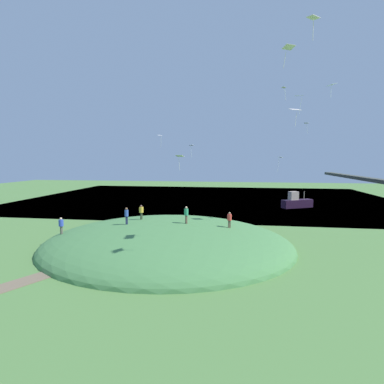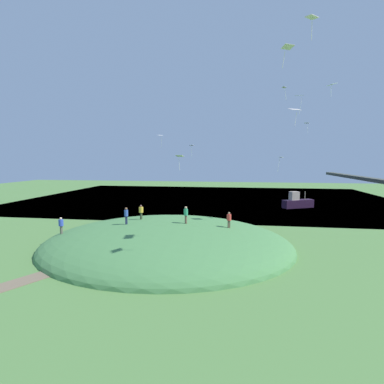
{
  "view_description": "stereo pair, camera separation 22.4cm",
  "coord_description": "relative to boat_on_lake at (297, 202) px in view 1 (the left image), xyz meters",
  "views": [
    {
      "loc": [
        37.68,
        5.89,
        8.76
      ],
      "look_at": [
        1.39,
        0.56,
        4.75
      ],
      "focal_mm": 27.85,
      "sensor_mm": 36.0,
      "label": 1
    },
    {
      "loc": [
        37.65,
        6.11,
        8.76
      ],
      "look_at": [
        1.39,
        0.56,
        4.75
      ],
      "focal_mm": 27.85,
      "sensor_mm": 36.0,
      "label": 2
    }
  ],
  "objects": [
    {
      "name": "kite_10",
      "position": [
        20.53,
        -17.81,
        8.13
      ],
      "size": [
        0.93,
        1.13,
        1.85
      ],
      "color": "white"
    },
    {
      "name": "kite_7",
      "position": [
        14.82,
        -5.04,
        16.93
      ],
      "size": [
        0.7,
        0.66,
        1.67
      ],
      "color": "white"
    },
    {
      "name": "kite_2",
      "position": [
        12.43,
        -4.91,
        7.89
      ],
      "size": [
        0.81,
        0.78,
        2.09
      ],
      "color": "white"
    },
    {
      "name": "kite_8",
      "position": [
        12.39,
        -1.54,
        12.7
      ],
      "size": [
        0.96,
        0.85,
        1.49
      ],
      "color": "white"
    },
    {
      "name": "grass_hill",
      "position": [
        26.94,
        -17.93,
        -0.98
      ],
      "size": [
        22.39,
        25.43,
        4.78
      ],
      "primitive_type": "ellipsoid",
      "color": "#498046",
      "rests_on": "ground_plane"
    },
    {
      "name": "kite_9",
      "position": [
        9.21,
        -23.18,
        11.47
      ],
      "size": [
        0.97,
        0.92,
        2.05
      ],
      "color": "white"
    },
    {
      "name": "ground_plane",
      "position": [
        18.34,
        -16.98,
        -0.98
      ],
      "size": [
        160.0,
        160.0,
        0.0
      ],
      "primitive_type": "plane",
      "color": "#517D3D"
    },
    {
      "name": "kite_4",
      "position": [
        32.94,
        -7.49,
        15.74
      ],
      "size": [
        1.1,
        0.88,
        1.45
      ],
      "color": "white"
    },
    {
      "name": "bridge_deck_far",
      "position": [
        -11.27,
        15.6,
        3.79
      ],
      "size": [
        49.29,
        1.8,
        0.7
      ],
      "primitive_type": "cube",
      "color": "#434840"
    },
    {
      "name": "lake_water",
      "position": [
        -11.27,
        -16.98,
        -1.18
      ],
      "size": [
        54.77,
        80.0,
        0.4
      ],
      "primitive_type": "cube",
      "color": "#476B90",
      "rests_on": "ground_plane"
    },
    {
      "name": "person_near_shore",
      "position": [
        27.05,
        -11.63,
        2.06
      ],
      "size": [
        0.55,
        0.55,
        1.56
      ],
      "rotation": [
        0.0,
        0.0,
        5.05
      ],
      "color": "brown",
      "rests_on": "grass_hill"
    },
    {
      "name": "kite_3",
      "position": [
        35.71,
        -6.5,
        16.42
      ],
      "size": [
        0.88,
        0.9,
        1.34
      ],
      "color": "#F4E0D0"
    },
    {
      "name": "boat_on_lake",
      "position": [
        0.0,
        0.0,
        0.0
      ],
      "size": [
        4.02,
        5.93,
        3.0
      ],
      "rotation": [
        0.0,
        0.0,
        5.18
      ],
      "color": "#28152C",
      "rests_on": "lake_water"
    },
    {
      "name": "person_watching_kites",
      "position": [
        26.99,
        -15.94,
        2.46
      ],
      "size": [
        0.59,
        0.59,
        1.73
      ],
      "rotation": [
        0.0,
        0.0,
        3.81
      ],
      "color": "brown",
      "rests_on": "grass_hill"
    },
    {
      "name": "person_with_child",
      "position": [
        27.84,
        -21.89,
        2.36
      ],
      "size": [
        0.53,
        0.53,
        1.71
      ],
      "rotation": [
        0.0,
        0.0,
        5.27
      ],
      "color": "#1C2443",
      "rests_on": "grass_hill"
    },
    {
      "name": "kite_1",
      "position": [
        22.7,
        -1.47,
        15.38
      ],
      "size": [
        1.09,
        0.93,
        1.38
      ],
      "color": "white"
    },
    {
      "name": "kite_6",
      "position": [
        24.84,
        -5.39,
        12.63
      ],
      "size": [
        1.14,
        1.32,
        1.78
      ],
      "color": "white"
    },
    {
      "name": "person_on_hilltop",
      "position": [
        28.89,
        -28.4,
        1.36
      ],
      "size": [
        0.46,
        0.46,
        1.69
      ],
      "rotation": [
        0.0,
        0.0,
        3.15
      ],
      "color": "#555147",
      "rests_on": "grass_hill"
    },
    {
      "name": "kite_0",
      "position": [
        18.78,
        -3.89,
        15.09
      ],
      "size": [
        0.85,
        1.1,
        2.21
      ],
      "color": "white"
    },
    {
      "name": "kite_5",
      "position": [
        9.52,
        -18.03,
        9.87
      ],
      "size": [
        1.0,
        0.82,
        1.95
      ],
      "color": "white"
    },
    {
      "name": "person_walking_path",
      "position": [
        25.27,
        -21.19,
        2.26
      ],
      "size": [
        0.54,
        0.54,
        1.57
      ],
      "rotation": [
        0.0,
        0.0,
        2.97
      ],
      "color": "#2F3926",
      "rests_on": "grass_hill"
    }
  ]
}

